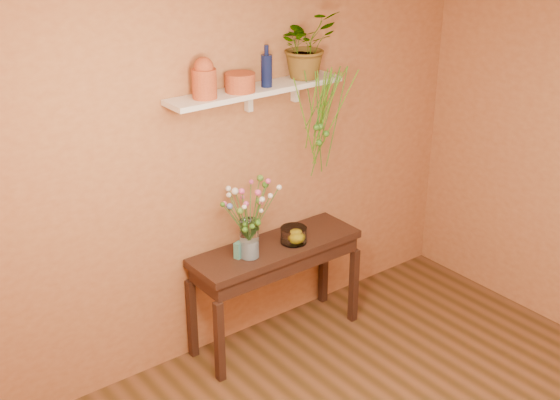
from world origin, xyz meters
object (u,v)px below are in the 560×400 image
Objects in this scene: spider_plant at (306,45)px; glass_vase at (249,241)px; sideboard at (276,259)px; bouquet at (250,204)px; blue_bottle at (267,70)px; glass_bowl at (294,236)px; terracotta_jug at (204,79)px.

spider_plant is 1.40m from glass_vase.
spider_plant reaches higher than sideboard.
blue_bottle is at bearing 25.57° from bouquet.
glass_vase is 0.39m from glass_bowl.
glass_vase is (-0.24, -0.11, -1.15)m from blue_bottle.
glass_vase is (0.24, -0.12, -1.16)m from terracotta_jug.
blue_bottle is 0.38m from spider_plant.
spider_plant is at bearing 5.48° from blue_bottle.
terracotta_jug is at bearing 153.59° from glass_vase.
glass_bowl is (0.37, -0.01, -0.35)m from bouquet.
terracotta_jug is 0.91m from bouquet.
terracotta_jug is 0.94× the size of blue_bottle.
blue_bottle is at bearing 139.69° from glass_bowl.
bouquet is at bearing -154.43° from blue_bottle.
sideboard is at bearing 7.72° from glass_vase.
spider_plant is at bearing 13.41° from glass_vase.
glass_vase is (-0.26, -0.03, 0.23)m from sideboard.
sideboard is 4.67× the size of glass_vase.
spider_plant is at bearing 35.86° from glass_bowl.
sideboard is 2.84× the size of spider_plant.
spider_plant is (0.83, 0.02, 0.10)m from terracotta_jug.
glass_bowl is at bearing -144.14° from spider_plant.
spider_plant is (0.34, 0.11, 1.49)m from sideboard.
bouquet is at bearing -171.37° from sideboard.
blue_bottle is 0.61× the size of spider_plant.
spider_plant is 1.03× the size of bouquet.
glass_vase is 0.28m from bouquet.
terracotta_jug is 0.47m from blue_bottle.
terracotta_jug is at bearing 168.01° from glass_bowl.
blue_bottle is at bearing -174.52° from spider_plant.
terracotta_jug is 0.57× the size of spider_plant.
terracotta_jug reaches higher than bouquet.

